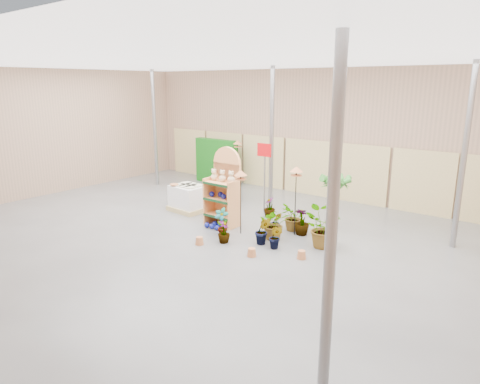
# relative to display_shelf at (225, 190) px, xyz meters

# --- Properties ---
(room) EXTENTS (15.20, 12.10, 4.70)m
(room) POSITION_rel_display_shelf_xyz_m (0.14, -0.45, 1.19)
(room) COLOR #535353
(room) RESTS_ON ground
(display_shelf) EXTENTS (0.94, 0.59, 2.25)m
(display_shelf) POSITION_rel_display_shelf_xyz_m (0.00, 0.00, 0.00)
(display_shelf) COLOR #DF9052
(display_shelf) RESTS_ON ground
(teddy_bears) EXTENTS (0.83, 0.21, 0.35)m
(teddy_bears) POSITION_rel_display_shelf_xyz_m (0.02, -0.11, 0.39)
(teddy_bears) COLOR #D9B78D
(teddy_bears) RESTS_ON display_shelf
(gazing_balls_shelf) EXTENTS (0.83, 0.28, 0.16)m
(gazing_balls_shelf) POSITION_rel_display_shelf_xyz_m (-0.00, -0.13, -0.14)
(gazing_balls_shelf) COLOR navy
(gazing_balls_shelf) RESTS_ON display_shelf
(gazing_balls_floor) EXTENTS (0.63, 0.39, 0.15)m
(gazing_balls_floor) POSITION_rel_display_shelf_xyz_m (0.04, -0.46, -0.95)
(gazing_balls_floor) COLOR navy
(gazing_balls_floor) RESTS_ON ground
(pallet_stack) EXTENTS (1.22, 1.04, 0.86)m
(pallet_stack) POSITION_rel_display_shelf_xyz_m (-1.79, 0.33, -0.61)
(pallet_stack) COLOR tan
(pallet_stack) RESTS_ON ground
(charcoal_planters) EXTENTS (0.80, 0.50, 1.00)m
(charcoal_planters) POSITION_rel_display_shelf_xyz_m (-1.67, 1.92, -0.61)
(charcoal_planters) COLOR black
(charcoal_planters) RESTS_ON ground
(trellis_stock) EXTENTS (2.00, 0.30, 1.80)m
(trellis_stock) POSITION_rel_display_shelf_xyz_m (-3.66, 3.84, -0.13)
(trellis_stock) COLOR #105710
(trellis_stock) RESTS_ON ground
(offer_sign) EXTENTS (0.50, 0.08, 2.20)m
(offer_sign) POSITION_rel_display_shelf_xyz_m (0.24, 1.62, 0.54)
(offer_sign) COLOR gray
(offer_sign) RESTS_ON ground
(bird_table_front) EXTENTS (0.34, 0.34, 1.76)m
(bird_table_front) POSITION_rel_display_shelf_xyz_m (0.85, -0.36, 0.60)
(bird_table_front) COLOR black
(bird_table_front) RESTS_ON ground
(bird_table_right) EXTENTS (0.34, 0.34, 1.88)m
(bird_table_right) POSITION_rel_display_shelf_xyz_m (2.06, 0.45, 0.71)
(bird_table_right) COLOR black
(bird_table_right) RESTS_ON ground
(bird_table_back) EXTENTS (0.34, 0.34, 1.95)m
(bird_table_back) POSITION_rel_display_shelf_xyz_m (-2.08, 3.22, 0.78)
(bird_table_back) COLOR black
(bird_table_back) RESTS_ON ground
(palm) EXTENTS (0.70, 0.70, 1.62)m
(palm) POSITION_rel_display_shelf_xyz_m (2.64, 1.58, 0.34)
(palm) COLOR #4A372D
(palm) RESTS_ON ground
(potted_plant_0) EXTENTS (0.45, 0.34, 0.77)m
(potted_plant_0) POSITION_rel_display_shelf_xyz_m (0.57, -0.82, -0.64)
(potted_plant_0) COLOR #307728
(potted_plant_0) RESTS_ON ground
(potted_plant_1) EXTENTS (0.51, 0.49, 0.72)m
(potted_plant_1) POSITION_rel_display_shelf_xyz_m (1.79, -0.66, -0.67)
(potted_plant_1) COLOR #307728
(potted_plant_1) RESTS_ON ground
(potted_plant_2) EXTENTS (1.02, 1.00, 0.86)m
(potted_plant_2) POSITION_rel_display_shelf_xyz_m (1.81, -0.16, -0.60)
(potted_plant_2) COLOR #307728
(potted_plant_2) RESTS_ON ground
(potted_plant_3) EXTENTS (0.48, 0.48, 0.74)m
(potted_plant_3) POSITION_rel_display_shelf_xyz_m (2.21, 0.58, -0.66)
(potted_plant_3) COLOR #307728
(potted_plant_3) RESTS_ON ground
(potted_plant_5) EXTENTS (0.38, 0.38, 0.54)m
(potted_plant_5) POSITION_rel_display_shelf_xyz_m (1.51, 0.39, -0.76)
(potted_plant_5) COLOR #307728
(potted_plant_5) RESTS_ON ground
(potted_plant_6) EXTENTS (0.92, 0.92, 0.78)m
(potted_plant_6) POSITION_rel_display_shelf_xyz_m (1.87, 0.71, -0.64)
(potted_plant_6) COLOR #307728
(potted_plant_6) RESTS_ON ground
(potted_plant_7) EXTENTS (0.44, 0.44, 0.57)m
(potted_plant_7) POSITION_rel_display_shelf_xyz_m (0.94, -1.18, -0.74)
(potted_plant_7) COLOR #307728
(potted_plant_7) RESTS_ON ground
(potted_plant_9) EXTENTS (0.39, 0.34, 0.61)m
(potted_plant_9) POSITION_rel_display_shelf_xyz_m (2.22, -0.72, -0.72)
(potted_plant_9) COLOR #307728
(potted_plant_9) RESTS_ON ground
(potted_plant_10) EXTENTS (1.01, 0.91, 1.01)m
(potted_plant_10) POSITION_rel_display_shelf_xyz_m (3.04, 0.05, -0.52)
(potted_plant_10) COLOR #307728
(potted_plant_10) RESTS_ON ground
(potted_plant_11) EXTENTS (0.49, 0.49, 0.61)m
(potted_plant_11) POSITION_rel_display_shelf_xyz_m (0.62, 1.37, -0.72)
(potted_plant_11) COLOR #307728
(potted_plant_11) RESTS_ON ground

